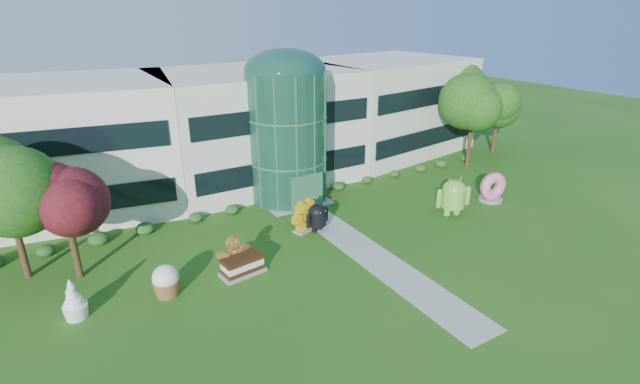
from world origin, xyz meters
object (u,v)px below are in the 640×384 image
android_green (454,194)px  gingerbread (234,253)px  android_black (317,215)px  donut (492,186)px

android_green → gingerbread: (-16.47, 0.83, -0.49)m
android_black → gingerbread: android_black is taller
android_green → donut: (4.56, 0.35, -0.40)m
android_green → donut: android_green is taller
android_black → gingerbread: 6.96m
gingerbread → donut: bearing=-10.7°
android_green → donut: 4.59m
android_green → gingerbread: android_green is taller
android_black → gingerbread: bearing=-176.1°
android_black → donut: size_ratio=0.95×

